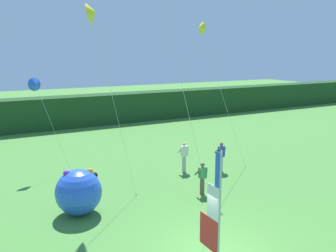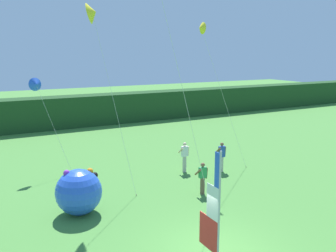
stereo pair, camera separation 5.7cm
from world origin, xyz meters
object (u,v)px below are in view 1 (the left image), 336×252
person_far_left (202,177)px  kite_yellow_delta_0 (201,29)px  kite_yellow_delta_2 (92,13)px  person_near_banner (221,156)px  kite_blue_delta_4 (35,85)px  banner_flag (214,215)px  inflatable_balloon (79,192)px  person_mid_field (184,156)px

person_far_left → kite_yellow_delta_0: size_ratio=0.19×
person_far_left → kite_yellow_delta_2: size_ratio=0.18×
person_near_banner → kite_blue_delta_4: size_ratio=0.32×
person_near_banner → kite_yellow_delta_2: kite_yellow_delta_2 is taller
person_near_banner → banner_flag: bearing=-128.2°
kite_yellow_delta_0 → kite_blue_delta_4: size_ratio=1.54×
kite_yellow_delta_0 → kite_blue_delta_4: (-7.62, 5.01, -2.93)m
kite_blue_delta_4 → person_near_banner: bearing=-30.1°
inflatable_balloon → kite_blue_delta_4: bearing=93.2°
inflatable_balloon → kite_yellow_delta_0: 10.17m
person_mid_field → kite_blue_delta_4: bearing=148.9°
person_near_banner → inflatable_balloon: (-8.61, -1.67, 0.06)m
banner_flag → person_far_left: size_ratio=2.55×
person_mid_field → kite_blue_delta_4: (-7.10, 4.28, 4.02)m
person_near_banner → inflatable_balloon: bearing=-169.0°
inflatable_balloon → kite_yellow_delta_0: kite_yellow_delta_0 is taller
inflatable_balloon → kite_blue_delta_4: 7.97m
person_mid_field → kite_yellow_delta_0: size_ratio=0.21×
inflatable_balloon → kite_yellow_delta_2: bearing=52.2°
person_near_banner → kite_blue_delta_4: 11.16m
person_near_banner → person_far_left: (-2.82, -2.30, -0.08)m
kite_yellow_delta_0 → kite_blue_delta_4: kite_yellow_delta_0 is taller
inflatable_balloon → kite_yellow_delta_2: 7.81m
kite_blue_delta_4 → banner_flag: bearing=-77.5°
inflatable_balloon → person_mid_field: bearing=21.3°
person_mid_field → person_far_left: (-0.93, -3.24, -0.09)m
person_mid_field → kite_blue_delta_4: 9.21m
banner_flag → person_mid_field: 9.75m
banner_flag → person_mid_field: bearing=64.2°
banner_flag → kite_yellow_delta_2: bearing=97.2°
person_near_banner → person_far_left: size_ratio=1.09×
banner_flag → kite_yellow_delta_2: 10.36m
inflatable_balloon → person_far_left: bearing=-6.2°
inflatable_balloon → kite_yellow_delta_2: (1.48, 1.91, 7.42)m
person_near_banner → person_mid_field: (-1.90, 0.94, 0.01)m
banner_flag → kite_yellow_delta_0: (4.74, 8.00, 5.96)m
person_far_left → kite_yellow_delta_2: (-4.31, 2.53, 7.57)m
kite_yellow_delta_2 → person_near_banner: bearing=-1.9°
person_near_banner → kite_blue_delta_4: kite_blue_delta_4 is taller
person_mid_field → kite_yellow_delta_2: 9.15m
banner_flag → kite_yellow_delta_0: 11.05m
person_near_banner → kite_blue_delta_4: (-9.00, 5.22, 4.03)m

